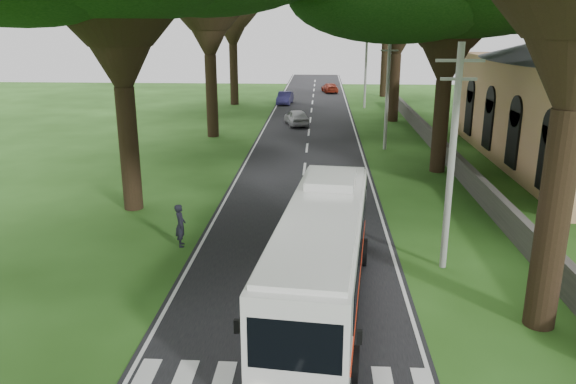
{
  "coord_description": "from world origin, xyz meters",
  "views": [
    {
      "loc": [
        0.93,
        -13.23,
        8.6
      ],
      "look_at": [
        -0.3,
        7.88,
        2.2
      ],
      "focal_mm": 35.0,
      "sensor_mm": 36.0,
      "label": 1
    }
  ],
  "objects_px": {
    "pedestrian": "(180,225)",
    "distant_car_c": "(330,88)",
    "pole_near": "(452,156)",
    "coach_bus": "(322,255)",
    "pole_far": "(366,67)",
    "distant_car_a": "(297,117)",
    "pole_mid": "(388,90)",
    "distant_car_b": "(285,98)"
  },
  "relations": [
    {
      "from": "distant_car_c",
      "to": "pedestrian",
      "type": "xyz_separation_m",
      "value": [
        -6.63,
        -51.97,
        0.25
      ]
    },
    {
      "from": "coach_bus",
      "to": "distant_car_b",
      "type": "relative_size",
      "value": 2.81
    },
    {
      "from": "pole_mid",
      "to": "distant_car_a",
      "type": "height_order",
      "value": "pole_mid"
    },
    {
      "from": "pole_far",
      "to": "distant_car_a",
      "type": "height_order",
      "value": "pole_far"
    },
    {
      "from": "pole_near",
      "to": "pedestrian",
      "type": "bearing_deg",
      "value": 171.84
    },
    {
      "from": "pole_near",
      "to": "distant_car_c",
      "type": "distance_m",
      "value": 53.64
    },
    {
      "from": "pole_far",
      "to": "distant_car_c",
      "type": "bearing_deg",
      "value": 104.36
    },
    {
      "from": "distant_car_c",
      "to": "distant_car_a",
      "type": "bearing_deg",
      "value": 72.1
    },
    {
      "from": "pole_mid",
      "to": "distant_car_a",
      "type": "distance_m",
      "value": 11.85
    },
    {
      "from": "coach_bus",
      "to": "distant_car_b",
      "type": "distance_m",
      "value": 45.99
    },
    {
      "from": "pedestrian",
      "to": "pole_near",
      "type": "bearing_deg",
      "value": -112.18
    },
    {
      "from": "pole_near",
      "to": "coach_bus",
      "type": "xyz_separation_m",
      "value": [
        -4.45,
        -3.34,
        -2.41
      ]
    },
    {
      "from": "distant_car_b",
      "to": "distant_car_c",
      "type": "xyz_separation_m",
      "value": [
        5.07,
        10.95,
        -0.07
      ]
    },
    {
      "from": "distant_car_a",
      "to": "distant_car_b",
      "type": "xyz_separation_m",
      "value": [
        -1.85,
        13.28,
        -0.03
      ]
    },
    {
      "from": "distant_car_a",
      "to": "pole_far",
      "type": "bearing_deg",
      "value": -135.81
    },
    {
      "from": "pole_far",
      "to": "distant_car_b",
      "type": "height_order",
      "value": "pole_far"
    },
    {
      "from": "pedestrian",
      "to": "distant_car_b",
      "type": "bearing_deg",
      "value": -16.2
    },
    {
      "from": "pole_mid",
      "to": "coach_bus",
      "type": "relative_size",
      "value": 0.71
    },
    {
      "from": "pedestrian",
      "to": "distant_car_a",
      "type": "bearing_deg",
      "value": -21.04
    },
    {
      "from": "distant_car_b",
      "to": "coach_bus",
      "type": "bearing_deg",
      "value": -80.43
    },
    {
      "from": "distant_car_a",
      "to": "distant_car_b",
      "type": "distance_m",
      "value": 13.41
    },
    {
      "from": "pole_near",
      "to": "distant_car_c",
      "type": "xyz_separation_m",
      "value": [
        -3.43,
        53.41,
        -3.56
      ]
    },
    {
      "from": "coach_bus",
      "to": "pedestrian",
      "type": "xyz_separation_m",
      "value": [
        -5.61,
        4.79,
        -0.9
      ]
    },
    {
      "from": "pole_mid",
      "to": "coach_bus",
      "type": "xyz_separation_m",
      "value": [
        -4.45,
        -23.34,
        -2.41
      ]
    },
    {
      "from": "pole_near",
      "to": "distant_car_c",
      "type": "height_order",
      "value": "pole_near"
    },
    {
      "from": "coach_bus",
      "to": "pole_far",
      "type": "bearing_deg",
      "value": 90.12
    },
    {
      "from": "pole_mid",
      "to": "pole_far",
      "type": "relative_size",
      "value": 1.0
    },
    {
      "from": "distant_car_c",
      "to": "pole_near",
      "type": "bearing_deg",
      "value": 83.33
    },
    {
      "from": "pole_near",
      "to": "pole_far",
      "type": "xyz_separation_m",
      "value": [
        0.0,
        40.0,
        0.0
      ]
    },
    {
      "from": "distant_car_a",
      "to": "pedestrian",
      "type": "height_order",
      "value": "pedestrian"
    },
    {
      "from": "distant_car_b",
      "to": "pole_mid",
      "type": "bearing_deg",
      "value": -64.75
    },
    {
      "from": "pole_near",
      "to": "distant_car_b",
      "type": "xyz_separation_m",
      "value": [
        -8.5,
        42.46,
        -3.49
      ]
    },
    {
      "from": "pole_far",
      "to": "pedestrian",
      "type": "bearing_deg",
      "value": -104.63
    },
    {
      "from": "pole_mid",
      "to": "distant_car_c",
      "type": "distance_m",
      "value": 33.78
    },
    {
      "from": "pole_far",
      "to": "coach_bus",
      "type": "distance_m",
      "value": 43.64
    },
    {
      "from": "pedestrian",
      "to": "distant_car_c",
      "type": "bearing_deg",
      "value": -21.29
    },
    {
      "from": "pole_near",
      "to": "distant_car_c",
      "type": "relative_size",
      "value": 1.96
    },
    {
      "from": "distant_car_a",
      "to": "pedestrian",
      "type": "distance_m",
      "value": 27.95
    },
    {
      "from": "pole_mid",
      "to": "pedestrian",
      "type": "xyz_separation_m",
      "value": [
        -10.07,
        -18.56,
        -3.31
      ]
    },
    {
      "from": "pole_near",
      "to": "coach_bus",
      "type": "height_order",
      "value": "pole_near"
    },
    {
      "from": "pole_near",
      "to": "pole_far",
      "type": "bearing_deg",
      "value": 90.0
    },
    {
      "from": "pole_far",
      "to": "distant_car_c",
      "type": "xyz_separation_m",
      "value": [
        -3.43,
        13.41,
        -3.56
      ]
    }
  ]
}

